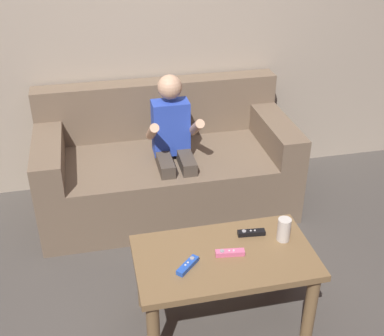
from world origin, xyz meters
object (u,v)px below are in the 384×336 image
(game_remote_blue_center, at_px, (188,265))
(game_remote_black_far_corner, at_px, (251,233))
(coffee_table, at_px, (224,267))
(person_seated_on_couch, at_px, (173,143))
(couch, at_px, (165,166))
(game_remote_pink_near_edge, at_px, (230,253))
(soda_can, at_px, (284,229))

(game_remote_blue_center, height_order, game_remote_black_far_corner, same)
(coffee_table, height_order, game_remote_black_far_corner, game_remote_black_far_corner)
(game_remote_black_far_corner, bearing_deg, person_seated_on_couch, 105.72)
(couch, bearing_deg, game_remote_black_far_corner, -75.37)
(game_remote_blue_center, xyz_separation_m, game_remote_black_far_corner, (0.36, 0.17, 0.00))
(game_remote_black_far_corner, bearing_deg, couch, 104.63)
(coffee_table, distance_m, game_remote_pink_near_edge, 0.09)
(game_remote_pink_near_edge, height_order, soda_can, soda_can)
(couch, xyz_separation_m, game_remote_pink_near_edge, (0.12, -1.15, 0.16))
(coffee_table, relative_size, game_remote_pink_near_edge, 6.04)
(person_seated_on_couch, bearing_deg, couch, 99.22)
(game_remote_pink_near_edge, relative_size, game_remote_black_far_corner, 1.00)
(game_remote_blue_center, bearing_deg, coffee_table, 13.79)
(game_remote_pink_near_edge, relative_size, game_remote_blue_center, 1.15)
(game_remote_blue_center, distance_m, game_remote_black_far_corner, 0.40)
(person_seated_on_couch, xyz_separation_m, game_remote_pink_near_edge, (0.09, -0.98, -0.10))
(coffee_table, relative_size, game_remote_blue_center, 6.93)
(coffee_table, xyz_separation_m, game_remote_black_far_corner, (0.17, 0.12, 0.09))
(soda_can, bearing_deg, game_remote_black_far_corner, 154.20)
(couch, bearing_deg, person_seated_on_couch, -80.78)
(game_remote_blue_center, xyz_separation_m, soda_can, (0.51, 0.10, 0.05))
(person_seated_on_couch, distance_m, coffee_table, 0.99)
(game_remote_pink_near_edge, height_order, game_remote_black_far_corner, same)
(couch, relative_size, coffee_table, 1.93)
(person_seated_on_couch, height_order, coffee_table, person_seated_on_couch)
(coffee_table, height_order, soda_can, soda_can)
(game_remote_black_far_corner, distance_m, soda_can, 0.17)
(game_remote_blue_center, height_order, soda_can, soda_can)
(person_seated_on_couch, relative_size, soda_can, 7.98)
(couch, distance_m, game_remote_pink_near_edge, 1.17)
(coffee_table, xyz_separation_m, soda_can, (0.32, 0.05, 0.14))
(couch, bearing_deg, soda_can, -69.43)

